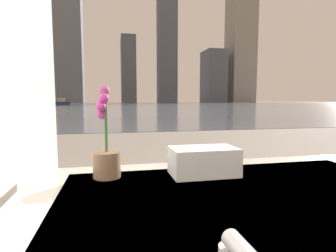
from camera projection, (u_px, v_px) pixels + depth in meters
The scene contains 10 objects.
potted_orchid at pixel (106, 154), 1.10m from camera, with size 0.12×0.12×0.39m.
towel_stack at pixel (204, 161), 1.14m from camera, with size 0.29×0.17×0.12m.
harbor_water at pixel (114, 104), 60.76m from camera, with size 180.00×110.00×0.01m.
harbor_boat_1 at pixel (61, 103), 50.97m from camera, with size 2.87×3.74×1.35m.
skyline_tower_0 at pixel (13, 22), 104.19m from camera, with size 10.99×10.72×64.05m.
skyline_tower_1 at pixel (69, 46), 109.35m from camera, with size 10.69×9.13×47.11m.
skyline_tower_2 at pixel (128, 70), 115.32m from camera, with size 6.09×12.24×28.42m.
skyline_tower_3 at pixel (167, 24), 116.96m from camera, with size 8.52×6.11×69.60m.
skyline_tower_4 at pixel (213, 77), 123.83m from camera, with size 9.01×12.60×24.12m.
skyline_tower_5 at pixel (241, 15), 123.84m from camera, with size 11.54×11.63×82.25m.
Camera 1 is at (-0.48, -0.24, 0.89)m, focal length 28.00 mm.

